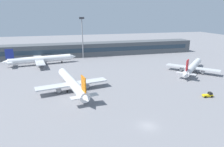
# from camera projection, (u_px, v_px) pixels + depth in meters

# --- Properties ---
(ground_plane) EXTENTS (400.00, 400.00, 0.00)m
(ground_plane) POSITION_uv_depth(u_px,v_px,m) (111.00, 80.00, 91.12)
(ground_plane) COLOR gray
(terminal_building) EXTENTS (150.31, 12.13, 9.00)m
(terminal_building) POSITION_uv_depth(u_px,v_px,m) (91.00, 49.00, 142.07)
(terminal_building) COLOR #4C5156
(terminal_building) RESTS_ON ground_plane
(airplane_near) EXTENTS (27.80, 39.38, 9.80)m
(airplane_near) POSITION_uv_depth(u_px,v_px,m) (72.00, 82.00, 78.78)
(airplane_near) COLOR white
(airplane_near) RESTS_ON ground_plane
(airplane_mid) EXTENTS (28.85, 27.85, 9.17)m
(airplane_mid) POSITION_uv_depth(u_px,v_px,m) (193.00, 67.00, 102.60)
(airplane_mid) COLOR silver
(airplane_mid) RESTS_ON ground_plane
(airplane_far) EXTENTS (41.38, 29.11, 10.25)m
(airplane_far) POSITION_uv_depth(u_px,v_px,m) (41.00, 59.00, 117.55)
(airplane_far) COLOR white
(airplane_far) RESTS_ON ground_plane
(baggage_tug_yellow) EXTENTS (3.75, 2.17, 1.75)m
(baggage_tug_yellow) POSITION_uv_depth(u_px,v_px,m) (208.00, 95.00, 72.49)
(baggage_tug_yellow) COLOR yellow
(baggage_tug_yellow) RESTS_ON ground_plane
(floodlight_tower_west) EXTENTS (3.20, 0.80, 26.52)m
(floodlight_tower_west) POSITION_uv_depth(u_px,v_px,m) (82.00, 35.00, 130.44)
(floodlight_tower_west) COLOR gray
(floodlight_tower_west) RESTS_ON ground_plane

